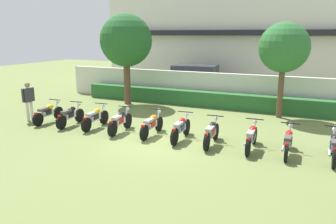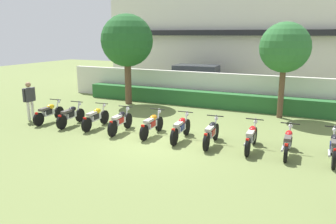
# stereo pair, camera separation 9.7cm
# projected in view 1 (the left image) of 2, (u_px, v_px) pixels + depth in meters

# --- Properties ---
(ground) EXTENTS (60.00, 60.00, 0.00)m
(ground) POSITION_uv_depth(u_px,v_px,m) (157.00, 143.00, 11.74)
(ground) COLOR olive
(building) EXTENTS (19.79, 6.50, 7.31)m
(building) POSITION_uv_depth(u_px,v_px,m) (247.00, 36.00, 24.12)
(building) COLOR silver
(building) RESTS_ON ground
(compound_wall) EXTENTS (18.80, 0.30, 1.74)m
(compound_wall) POSITION_uv_depth(u_px,v_px,m) (216.00, 89.00, 17.90)
(compound_wall) COLOR silver
(compound_wall) RESTS_ON ground
(hedge_row) EXTENTS (15.04, 0.70, 0.81)m
(hedge_row) POSITION_uv_depth(u_px,v_px,m) (212.00, 100.00, 17.39)
(hedge_row) COLOR #28602D
(hedge_row) RESTS_ON ground
(parked_car) EXTENTS (4.63, 2.35, 1.89)m
(parked_car) POSITION_uv_depth(u_px,v_px,m) (197.00, 80.00, 20.75)
(parked_car) COLOR black
(parked_car) RESTS_ON ground
(tree_near_inspector) EXTENTS (2.79, 2.79, 4.84)m
(tree_near_inspector) POSITION_uv_depth(u_px,v_px,m) (126.00, 41.00, 17.55)
(tree_near_inspector) COLOR brown
(tree_near_inspector) RESTS_ON ground
(tree_far_side) EXTENTS (2.23, 2.23, 4.32)m
(tree_far_side) POSITION_uv_depth(u_px,v_px,m) (284.00, 48.00, 14.60)
(tree_far_side) COLOR brown
(tree_far_side) RESTS_ON ground
(motorcycle_in_row_0) EXTENTS (0.60, 1.88, 0.94)m
(motorcycle_in_row_0) POSITION_uv_depth(u_px,v_px,m) (48.00, 113.00, 14.34)
(motorcycle_in_row_0) COLOR black
(motorcycle_in_row_0) RESTS_ON ground
(motorcycle_in_row_1) EXTENTS (0.60, 1.86, 0.95)m
(motorcycle_in_row_1) POSITION_uv_depth(u_px,v_px,m) (70.00, 115.00, 13.86)
(motorcycle_in_row_1) COLOR black
(motorcycle_in_row_1) RESTS_ON ground
(motorcycle_in_row_2) EXTENTS (0.60, 1.89, 0.96)m
(motorcycle_in_row_2) POSITION_uv_depth(u_px,v_px,m) (95.00, 117.00, 13.51)
(motorcycle_in_row_2) COLOR black
(motorcycle_in_row_2) RESTS_ON ground
(motorcycle_in_row_3) EXTENTS (0.60, 1.87, 0.97)m
(motorcycle_in_row_3) POSITION_uv_depth(u_px,v_px,m) (120.00, 121.00, 12.89)
(motorcycle_in_row_3) COLOR black
(motorcycle_in_row_3) RESTS_ON ground
(motorcycle_in_row_4) EXTENTS (0.60, 1.90, 0.95)m
(motorcycle_in_row_4) POSITION_uv_depth(u_px,v_px,m) (152.00, 124.00, 12.48)
(motorcycle_in_row_4) COLOR black
(motorcycle_in_row_4) RESTS_ON ground
(motorcycle_in_row_5) EXTENTS (0.60, 1.94, 0.97)m
(motorcycle_in_row_5) POSITION_uv_depth(u_px,v_px,m) (181.00, 128.00, 11.96)
(motorcycle_in_row_5) COLOR black
(motorcycle_in_row_5) RESTS_ON ground
(motorcycle_in_row_6) EXTENTS (0.60, 1.88, 0.96)m
(motorcycle_in_row_6) POSITION_uv_depth(u_px,v_px,m) (211.00, 133.00, 11.41)
(motorcycle_in_row_6) COLOR black
(motorcycle_in_row_6) RESTS_ON ground
(motorcycle_in_row_7) EXTENTS (0.60, 1.93, 0.96)m
(motorcycle_in_row_7) POSITION_uv_depth(u_px,v_px,m) (252.00, 137.00, 10.95)
(motorcycle_in_row_7) COLOR black
(motorcycle_in_row_7) RESTS_ON ground
(motorcycle_in_row_8) EXTENTS (0.60, 1.86, 0.95)m
(motorcycle_in_row_8) POSITION_uv_depth(u_px,v_px,m) (288.00, 142.00, 10.48)
(motorcycle_in_row_8) COLOR black
(motorcycle_in_row_8) RESTS_ON ground
(motorcycle_in_row_9) EXTENTS (0.60, 1.93, 0.97)m
(motorcycle_in_row_9) POSITION_uv_depth(u_px,v_px,m) (334.00, 146.00, 9.99)
(motorcycle_in_row_9) COLOR black
(motorcycle_in_row_9) RESTS_ON ground
(inspector_person) EXTENTS (0.23, 0.69, 1.72)m
(inspector_person) POSITION_uv_depth(u_px,v_px,m) (28.00, 98.00, 14.60)
(inspector_person) COLOR silver
(inspector_person) RESTS_ON ground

